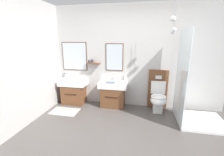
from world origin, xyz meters
TOP-DOWN VIEW (x-y plane):
  - ground_plane at (0.00, 0.00)m, footprint 5.61×4.84m
  - wall_back at (-0.02, 1.76)m, footprint 4.41×0.63m
  - wall_left at (-2.14, 0.00)m, footprint 0.12×3.64m
  - bath_mat at (-1.63, 0.94)m, footprint 0.68×0.44m
  - vanity_sink_left at (-1.63, 1.52)m, footprint 0.73×0.45m
  - tap_on_left_sink at (-1.63, 1.67)m, footprint 0.03×0.13m
  - vanity_sink_right at (-0.52, 1.52)m, footprint 0.73×0.45m
  - tap_on_right_sink at (-0.52, 1.67)m, footprint 0.03×0.13m
  - toilet at (0.62, 1.50)m, footprint 0.48×0.63m
  - toothbrush_cup at (-1.92, 1.66)m, footprint 0.07×0.07m
  - soap_dispenser at (-0.22, 1.67)m, footprint 0.06×0.06m
  - folded_hand_towel at (-0.56, 1.39)m, footprint 0.22×0.16m
  - shower_tray at (1.31, 1.06)m, footprint 0.97×0.91m

SIDE VIEW (x-z plane):
  - ground_plane at x=0.00m, z-range -0.10..0.00m
  - bath_mat at x=-1.63m, z-range 0.00..0.01m
  - vanity_sink_left at x=-1.63m, z-range 0.02..0.70m
  - vanity_sink_right at x=-0.52m, z-range 0.02..0.70m
  - toilet at x=0.62m, z-range -0.12..0.88m
  - shower_tray at x=1.31m, z-range -0.57..1.38m
  - folded_hand_towel at x=-0.56m, z-range 0.68..0.72m
  - toothbrush_cup at x=-1.92m, z-range 0.63..0.84m
  - tap_on_left_sink at x=-1.63m, z-range 0.69..0.80m
  - tap_on_right_sink at x=-0.52m, z-range 0.69..0.80m
  - soap_dispenser at x=-0.22m, z-range 0.66..0.84m
  - wall_left at x=-2.14m, z-range 0.00..2.59m
  - wall_back at x=-0.02m, z-range 0.00..2.60m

